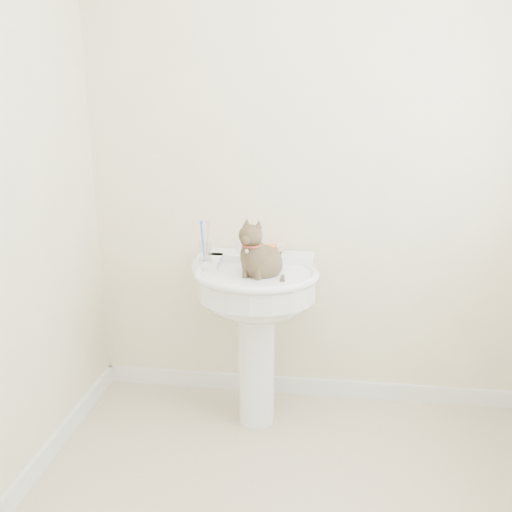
% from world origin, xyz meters
% --- Properties ---
extents(wall_back, '(2.20, 0.00, 2.50)m').
position_xyz_m(wall_back, '(0.00, 1.10, 1.25)').
color(wall_back, '#F1EBB8').
rests_on(wall_back, ground).
extents(wall_front, '(2.20, 0.00, 2.50)m').
position_xyz_m(wall_front, '(0.00, -1.10, 1.25)').
color(wall_front, '#F1EBB8').
rests_on(wall_front, ground).
extents(baseboard_back, '(2.20, 0.02, 0.09)m').
position_xyz_m(baseboard_back, '(0.00, 1.09, 0.04)').
color(baseboard_back, white).
rests_on(baseboard_back, floor).
extents(pedestal_sink, '(0.59, 0.57, 0.81)m').
position_xyz_m(pedestal_sink, '(-0.23, 0.81, 0.63)').
color(pedestal_sink, white).
rests_on(pedestal_sink, floor).
extents(faucet, '(0.28, 0.12, 0.14)m').
position_xyz_m(faucet, '(-0.23, 0.95, 0.85)').
color(faucet, silver).
rests_on(faucet, pedestal_sink).
extents(soap_bar, '(0.10, 0.08, 0.03)m').
position_xyz_m(soap_bar, '(-0.16, 1.04, 0.82)').
color(soap_bar, orange).
rests_on(soap_bar, pedestal_sink).
extents(toothbrush_cup, '(0.07, 0.07, 0.18)m').
position_xyz_m(toothbrush_cup, '(-0.47, 0.83, 0.86)').
color(toothbrush_cup, silver).
rests_on(toothbrush_cup, pedestal_sink).
extents(cat, '(0.20, 0.26, 0.37)m').
position_xyz_m(cat, '(-0.21, 0.77, 0.84)').
color(cat, brown).
rests_on(cat, pedestal_sink).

